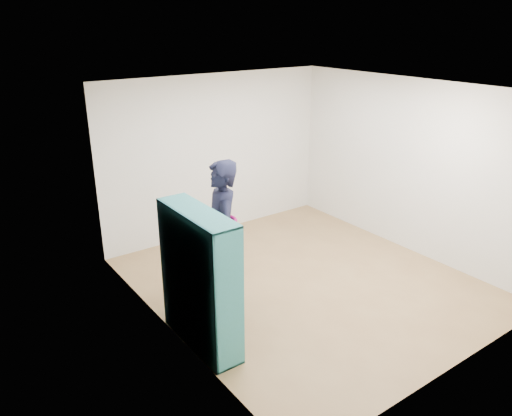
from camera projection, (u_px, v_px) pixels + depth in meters
floor at (305, 282)px, 6.84m from camera, size 4.50×4.50×0.00m
ceiling at (313, 89)px, 5.91m from camera, size 4.50×4.50×0.00m
wall_left at (167, 228)px, 5.28m from camera, size 0.02×4.50×2.60m
wall_right at (409, 167)px, 7.47m from camera, size 0.02×4.50×2.60m
wall_back at (217, 155)px, 8.08m from camera, size 4.00×0.02×2.60m
wall_front at (468, 256)px, 4.67m from camera, size 4.00×0.02×2.60m
bookshelf at (198, 282)px, 5.29m from camera, size 0.34×1.17×1.56m
person at (221, 235)px, 6.00m from camera, size 0.67×0.80×1.87m
smartphone at (207, 225)px, 5.99m from camera, size 0.04×0.10×0.13m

